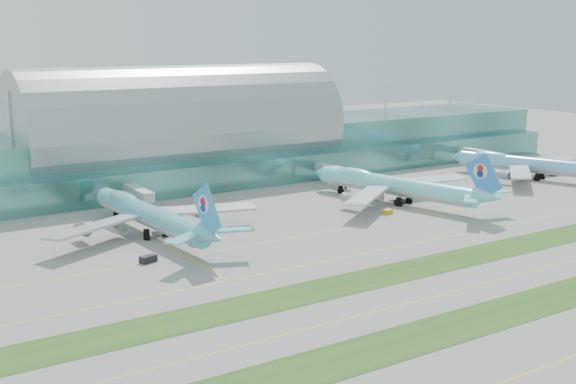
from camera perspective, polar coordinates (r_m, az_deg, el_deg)
ground at (r=169.49m, az=10.18°, el=-6.22°), size 700.00×700.00×0.00m
terminal at (r=272.36m, az=-8.46°, el=3.78°), size 340.00×69.10×36.00m
grass_strip_near at (r=151.49m, az=17.48°, el=-8.81°), size 420.00×12.00×0.08m
grass_strip_far at (r=170.86m, az=9.73°, el=-6.04°), size 420.00×12.00×0.08m
taxiline_b at (r=160.13m, az=13.61°, el=-7.46°), size 420.00×0.35×0.01m
taxiline_c at (r=182.38m, az=6.33°, el=-4.79°), size 420.00×0.35×0.01m
taxiline_d at (r=199.22m, az=2.34°, el=-3.28°), size 420.00×0.35×0.01m
airliner_b at (r=199.73m, az=-10.96°, el=-1.69°), size 61.94×70.52×19.40m
airliner_c at (r=237.48m, az=8.35°, el=0.60°), size 61.60×71.09×19.82m
airliner_d at (r=291.44m, az=18.58°, el=2.14°), size 56.90×66.22×18.86m
gse_c at (r=176.72m, az=-10.98°, el=-5.21°), size 4.48×3.13×1.67m
gse_d at (r=189.47m, az=-7.19°, el=-3.94°), size 3.61×2.40×1.51m
gse_e at (r=223.21m, az=7.89°, el=-1.54°), size 3.91×2.98×1.39m
gse_f at (r=237.53m, az=8.82°, el=-0.75°), size 3.83×2.42×1.34m
gse_h at (r=301.17m, az=20.27°, el=1.34°), size 3.23×2.11×1.51m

